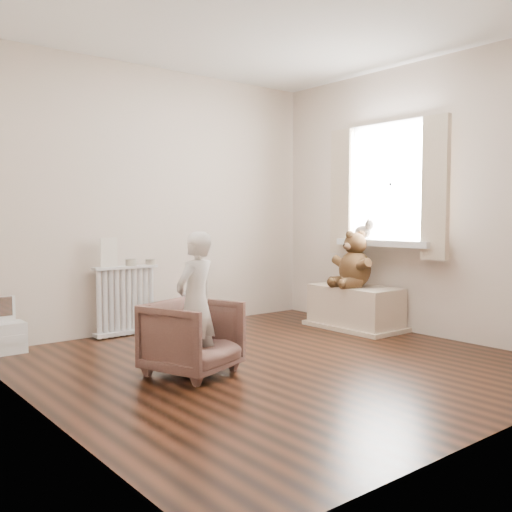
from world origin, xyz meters
TOP-DOWN VIEW (x-y plane):
  - floor at (0.00, 0.00)m, footprint 3.60×3.60m
  - ceiling at (0.00, 0.00)m, footprint 3.60×3.60m
  - back_wall at (0.00, 1.80)m, footprint 3.60×0.02m
  - front_wall at (0.00, -1.80)m, footprint 3.60×0.02m
  - left_wall at (-1.80, 0.00)m, footprint 0.02×3.60m
  - right_wall at (1.80, 0.00)m, footprint 0.02×3.60m
  - window at (1.76, 0.30)m, footprint 0.03×0.90m
  - window_sill at (1.67, 0.30)m, footprint 0.22×1.10m
  - curtain_left at (1.65, -0.27)m, footprint 0.06×0.26m
  - curtain_right at (1.65, 0.87)m, footprint 0.06×0.26m
  - radiator at (-0.45, 1.68)m, footprint 0.63×0.12m
  - paper_doll at (-0.61, 1.68)m, footprint 0.16×0.01m
  - tin_a at (-0.39, 1.68)m, footprint 0.10×0.10m
  - tin_b at (-0.18, 1.68)m, footprint 0.10×0.10m
  - toy_vanity at (-1.55, 1.65)m, footprint 0.30×0.21m
  - armchair at (-0.68, 0.15)m, footprint 0.73×0.74m
  - child at (-0.68, 0.10)m, footprint 0.43×0.35m
  - toy_bench at (1.52, 0.55)m, footprint 0.48×0.91m
  - teddy_bear at (1.49, 0.54)m, footprint 0.49×0.41m
  - plush_cat at (1.66, 0.57)m, footprint 0.18×0.26m

SIDE VIEW (x-z plane):
  - floor at x=0.00m, z-range -0.01..0.01m
  - toy_bench at x=1.52m, z-range -0.01..0.41m
  - armchair at x=-0.68m, z-range 0.00..0.53m
  - toy_vanity at x=-1.55m, z-range 0.04..0.51m
  - radiator at x=-0.45m, z-range 0.06..0.72m
  - child at x=-0.68m, z-range 0.02..1.03m
  - teddy_bear at x=1.49m, z-range 0.39..0.95m
  - tin_b at x=-0.18m, z-range 0.66..0.72m
  - tin_a at x=-0.39m, z-range 0.66..0.73m
  - paper_doll at x=-0.61m, z-range 0.66..0.94m
  - window_sill at x=1.67m, z-range 0.84..0.90m
  - plush_cat at x=1.66m, z-range 0.90..1.10m
  - back_wall at x=0.00m, z-range 0.00..2.60m
  - front_wall at x=0.00m, z-range 0.00..2.60m
  - left_wall at x=-1.80m, z-range 0.00..2.60m
  - right_wall at x=1.80m, z-range 0.00..2.60m
  - curtain_left at x=1.65m, z-range 0.74..2.04m
  - curtain_right at x=1.65m, z-range 0.74..2.04m
  - window at x=1.76m, z-range 0.90..2.00m
  - ceiling at x=0.00m, z-range 2.60..2.60m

